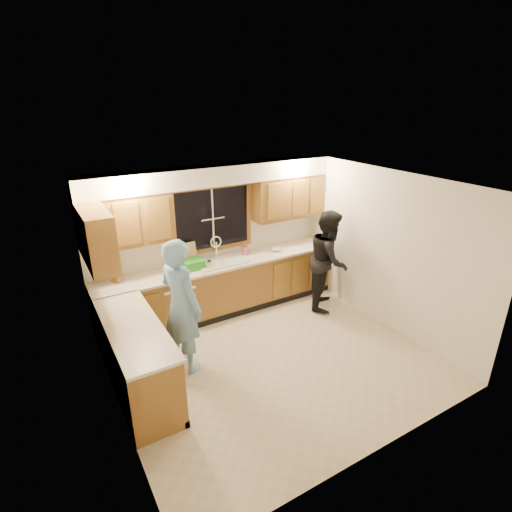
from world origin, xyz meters
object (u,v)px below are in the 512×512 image
Objects in this scene: soap_bottle at (245,248)px; sink at (222,265)px; bowl at (277,249)px; dish_crate at (193,264)px; knife_block at (116,274)px; stove at (150,385)px; woman at (329,260)px; dishwasher at (175,302)px; man at (181,306)px.

sink is at bearing -165.50° from soap_bottle.
dish_crate is at bearing 178.77° from bowl.
sink is at bearing -44.26° from knife_block.
stove is 3.67m from woman.
stove is 2.84× the size of dish_crate.
stove is 4.39× the size of soap_bottle.
sink is 1.08m from bowl.
soap_bottle is at bearing 6.29° from dishwasher.
woman reaches higher than dish_crate.
man is 2.45m from bowl.
sink is 1.84m from woman.
dishwasher is 4.00× the size of soap_bottle.
stove is at bearing -117.69° from dishwasher.
bowl is at bearing 84.08° from woman.
dishwasher is at bearing -32.61° from man.
sink is 1.05× the size of dishwasher.
sink reaches higher than dish_crate.
dishwasher is 2.59× the size of dish_crate.
dishwasher is 0.47× the size of woman.
man is 2.83m from woman.
knife_block is 1.20× the size of bowl.
stove reaches higher than dishwasher.
stove is 1.10m from man.
stove is at bearing -148.06° from bowl.
woman is at bearing -16.04° from dishwasher.
bowl is (1.58, -0.03, -0.05)m from dish_crate.
man reaches higher than dishwasher.
soap_bottle is at bearing 96.49° from woman.
dish_crate is 1.04m from soap_bottle.
knife_block is (-1.67, 0.12, 0.18)m from sink.
dish_crate is (-2.19, 0.75, 0.12)m from woman.
bowl is (2.75, -0.15, -0.10)m from knife_block.
bowl is at bearing 31.94° from stove.
soap_bottle is 0.58m from bowl.
sink is 2.60m from stove.
sink is 0.57m from soap_bottle.
man reaches higher than woman.
knife_block is (-0.55, 1.23, 0.11)m from man.
woman reaches higher than bowl.
soap_bottle reaches higher than dishwasher.
sink is 4.19× the size of soap_bottle.
stove is 3.43m from bowl.
dish_crate is (0.62, 1.11, 0.06)m from man.
knife_block is at bearing 119.34° from woman.
man is 1.35m from knife_block.
woman is at bearing -49.79° from bowl.
man is (-0.27, -1.09, 0.53)m from dishwasher.
man is 9.15× the size of bowl.
knife_block is (-0.82, 0.14, 0.63)m from dishwasher.
knife_block reaches higher than stove.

